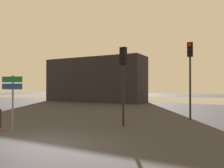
{
  "coord_description": "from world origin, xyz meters",
  "views": [
    {
      "loc": [
        5.81,
        -5.11,
        2.07
      ],
      "look_at": [
        0.5,
        5.0,
        2.2
      ],
      "focal_mm": 35.0,
      "sensor_mm": 36.0,
      "label": 1
    }
  ],
  "objects_px": {
    "distant_building": "(95,80)",
    "direction_sign_post": "(12,92)",
    "traffic_light_far_right": "(190,66)",
    "traffic_light_center": "(123,71)"
  },
  "relations": [
    {
      "from": "distant_building",
      "to": "direction_sign_post",
      "type": "xyz_separation_m",
      "value": [
        6.91,
        -18.37,
        -1.17
      ]
    },
    {
      "from": "traffic_light_far_right",
      "to": "direction_sign_post",
      "type": "relative_size",
      "value": 1.86
    },
    {
      "from": "distant_building",
      "to": "traffic_light_far_right",
      "type": "height_order",
      "value": "distant_building"
    },
    {
      "from": "distant_building",
      "to": "traffic_light_center",
      "type": "distance_m",
      "value": 18.83
    },
    {
      "from": "distant_building",
      "to": "traffic_light_far_right",
      "type": "distance_m",
      "value": 17.87
    },
    {
      "from": "distant_building",
      "to": "traffic_light_center",
      "type": "bearing_deg",
      "value": -53.25
    },
    {
      "from": "direction_sign_post",
      "to": "traffic_light_center",
      "type": "bearing_deg",
      "value": -157.81
    },
    {
      "from": "direction_sign_post",
      "to": "distant_building",
      "type": "bearing_deg",
      "value": -84.22
    },
    {
      "from": "distant_building",
      "to": "traffic_light_center",
      "type": "height_order",
      "value": "distant_building"
    },
    {
      "from": "traffic_light_center",
      "to": "distant_building",
      "type": "bearing_deg",
      "value": -39.32
    }
  ]
}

